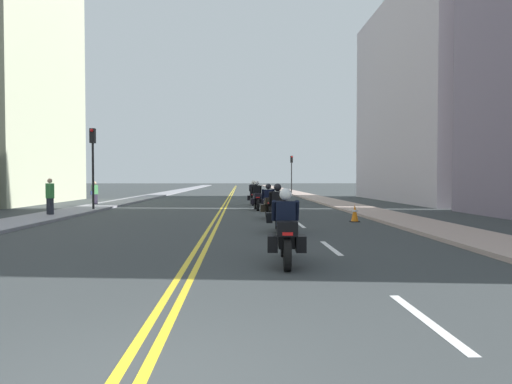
{
  "coord_description": "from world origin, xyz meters",
  "views": [
    {
      "loc": [
        0.99,
        -3.6,
        1.77
      ],
      "look_at": [
        1.86,
        21.19,
        1.06
      ],
      "focal_mm": 32.1,
      "sensor_mm": 36.0,
      "label": 1
    }
  ],
  "objects_px": {
    "motorcycle_0": "(286,234)",
    "pedestrian_1": "(50,197)",
    "motorcycle_1": "(278,212)",
    "traffic_light_near": "(93,154)",
    "motorcycle_4": "(253,195)",
    "motorcycle_2": "(268,204)",
    "traffic_light_far": "(292,167)",
    "pedestrian_2": "(95,193)",
    "motorcycle_3": "(257,198)",
    "traffic_cone_0": "(355,213)"
  },
  "relations": [
    {
      "from": "motorcycle_4",
      "to": "motorcycle_1",
      "type": "bearing_deg",
      "value": -85.92
    },
    {
      "from": "motorcycle_4",
      "to": "traffic_light_near",
      "type": "height_order",
      "value": "traffic_light_near"
    },
    {
      "from": "motorcycle_0",
      "to": "traffic_cone_0",
      "type": "distance_m",
      "value": 10.02
    },
    {
      "from": "traffic_cone_0",
      "to": "pedestrian_2",
      "type": "bearing_deg",
      "value": 140.86
    },
    {
      "from": "traffic_light_near",
      "to": "motorcycle_2",
      "type": "bearing_deg",
      "value": -27.98
    },
    {
      "from": "motorcycle_3",
      "to": "motorcycle_4",
      "type": "height_order",
      "value": "motorcycle_3"
    },
    {
      "from": "motorcycle_0",
      "to": "traffic_light_near",
      "type": "height_order",
      "value": "traffic_light_near"
    },
    {
      "from": "traffic_light_far",
      "to": "motorcycle_3",
      "type": "bearing_deg",
      "value": -100.49
    },
    {
      "from": "motorcycle_3",
      "to": "pedestrian_2",
      "type": "distance_m",
      "value": 11.36
    },
    {
      "from": "motorcycle_2",
      "to": "traffic_light_far",
      "type": "relative_size",
      "value": 0.47
    },
    {
      "from": "pedestrian_1",
      "to": "motorcycle_1",
      "type": "bearing_deg",
      "value": -176.53
    },
    {
      "from": "traffic_light_far",
      "to": "pedestrian_2",
      "type": "relative_size",
      "value": 2.78
    },
    {
      "from": "motorcycle_2",
      "to": "pedestrian_2",
      "type": "relative_size",
      "value": 1.31
    },
    {
      "from": "traffic_light_near",
      "to": "traffic_light_far",
      "type": "height_order",
      "value": "traffic_light_near"
    },
    {
      "from": "traffic_cone_0",
      "to": "motorcycle_0",
      "type": "bearing_deg",
      "value": -112.23
    },
    {
      "from": "pedestrian_1",
      "to": "motorcycle_0",
      "type": "bearing_deg",
      "value": 164.48
    },
    {
      "from": "motorcycle_1",
      "to": "traffic_cone_0",
      "type": "distance_m",
      "value": 4.93
    },
    {
      "from": "motorcycle_3",
      "to": "traffic_light_far",
      "type": "xyz_separation_m",
      "value": [
        5.1,
        27.53,
        2.45
      ]
    },
    {
      "from": "motorcycle_1",
      "to": "traffic_light_near",
      "type": "height_order",
      "value": "traffic_light_near"
    },
    {
      "from": "pedestrian_2",
      "to": "motorcycle_4",
      "type": "bearing_deg",
      "value": 126.69
    },
    {
      "from": "motorcycle_0",
      "to": "traffic_cone_0",
      "type": "height_order",
      "value": "motorcycle_0"
    },
    {
      "from": "traffic_light_near",
      "to": "motorcycle_0",
      "type": "bearing_deg",
      "value": -60.55
    },
    {
      "from": "pedestrian_2",
      "to": "motorcycle_3",
      "type": "bearing_deg",
      "value": 100.7
    },
    {
      "from": "motorcycle_4",
      "to": "motorcycle_2",
      "type": "bearing_deg",
      "value": -85.17
    },
    {
      "from": "motorcycle_0",
      "to": "pedestrian_1",
      "type": "distance_m",
      "value": 15.58
    },
    {
      "from": "motorcycle_4",
      "to": "traffic_light_far",
      "type": "xyz_separation_m",
      "value": [
        5.15,
        22.55,
        2.44
      ]
    },
    {
      "from": "motorcycle_0",
      "to": "pedestrian_2",
      "type": "distance_m",
      "value": 23.35
    },
    {
      "from": "motorcycle_1",
      "to": "pedestrian_1",
      "type": "bearing_deg",
      "value": 150.8
    },
    {
      "from": "motorcycle_0",
      "to": "motorcycle_4",
      "type": "relative_size",
      "value": 0.98
    },
    {
      "from": "motorcycle_2",
      "to": "pedestrian_2",
      "type": "distance_m",
      "value": 14.65
    },
    {
      "from": "motorcycle_2",
      "to": "pedestrian_2",
      "type": "xyz_separation_m",
      "value": [
        -10.79,
        9.91,
        0.18
      ]
    },
    {
      "from": "motorcycle_2",
      "to": "motorcycle_3",
      "type": "xyz_separation_m",
      "value": [
        -0.32,
        5.49,
        0.02
      ]
    },
    {
      "from": "motorcycle_2",
      "to": "motorcycle_4",
      "type": "distance_m",
      "value": 10.48
    },
    {
      "from": "traffic_light_near",
      "to": "pedestrian_1",
      "type": "height_order",
      "value": "traffic_light_near"
    },
    {
      "from": "motorcycle_0",
      "to": "motorcycle_2",
      "type": "relative_size",
      "value": 1.07
    },
    {
      "from": "traffic_cone_0",
      "to": "motorcycle_4",
      "type": "bearing_deg",
      "value": 107.52
    },
    {
      "from": "motorcycle_2",
      "to": "pedestrian_2",
      "type": "bearing_deg",
      "value": 136.0
    },
    {
      "from": "motorcycle_0",
      "to": "traffic_light_near",
      "type": "xyz_separation_m",
      "value": [
        -8.98,
        15.91,
        2.51
      ]
    },
    {
      "from": "motorcycle_4",
      "to": "pedestrian_2",
      "type": "height_order",
      "value": "motorcycle_4"
    },
    {
      "from": "pedestrian_2",
      "to": "motorcycle_0",
      "type": "bearing_deg",
      "value": 60.22
    },
    {
      "from": "motorcycle_1",
      "to": "motorcycle_2",
      "type": "height_order",
      "value": "motorcycle_1"
    },
    {
      "from": "motorcycle_2",
      "to": "motorcycle_3",
      "type": "height_order",
      "value": "motorcycle_3"
    },
    {
      "from": "motorcycle_4",
      "to": "pedestrian_1",
      "type": "height_order",
      "value": "pedestrian_1"
    },
    {
      "from": "traffic_light_far",
      "to": "pedestrian_2",
      "type": "bearing_deg",
      "value": -123.96
    },
    {
      "from": "motorcycle_3",
      "to": "traffic_light_near",
      "type": "xyz_separation_m",
      "value": [
        -8.99,
        -0.54,
        2.49
      ]
    },
    {
      "from": "motorcycle_0",
      "to": "pedestrian_1",
      "type": "height_order",
      "value": "pedestrian_1"
    },
    {
      "from": "traffic_cone_0",
      "to": "pedestrian_1",
      "type": "relative_size",
      "value": 0.4
    },
    {
      "from": "pedestrian_1",
      "to": "pedestrian_2",
      "type": "relative_size",
      "value": 1.12
    },
    {
      "from": "motorcycle_3",
      "to": "traffic_light_far",
      "type": "relative_size",
      "value": 0.51
    },
    {
      "from": "motorcycle_2",
      "to": "traffic_light_far",
      "type": "bearing_deg",
      "value": 80.34
    }
  ]
}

